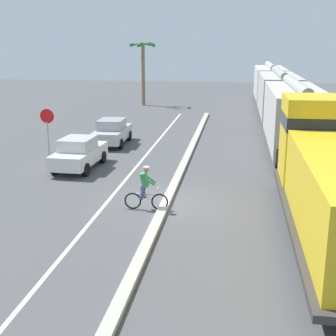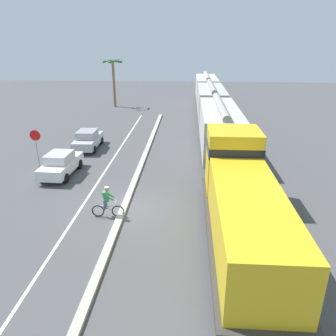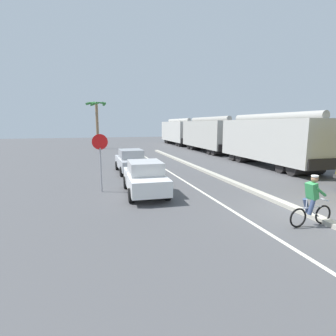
{
  "view_description": "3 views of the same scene",
  "coord_description": "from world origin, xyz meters",
  "px_view_note": "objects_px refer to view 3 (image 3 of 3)",
  "views": [
    {
      "loc": [
        2.67,
        -17.61,
        6.25
      ],
      "look_at": [
        0.06,
        -0.06,
        1.47
      ],
      "focal_mm": 50.0,
      "sensor_mm": 36.0,
      "label": 1
    },
    {
      "loc": [
        3.44,
        -15.8,
        8.68
      ],
      "look_at": [
        2.34,
        1.52,
        1.89
      ],
      "focal_mm": 35.0,
      "sensor_mm": 36.0,
      "label": 2
    },
    {
      "loc": [
        -7.53,
        -7.59,
        3.37
      ],
      "look_at": [
        -3.63,
        6.06,
        0.97
      ],
      "focal_mm": 28.0,
      "sensor_mm": 36.0,
      "label": 3
    }
  ],
  "objects_px": {
    "parked_car_silver": "(131,161)",
    "cyclist": "(312,202)",
    "parked_car_white": "(145,177)",
    "hopper_car_lead": "(271,140)",
    "stop_sign": "(100,152)",
    "palm_tree_near": "(97,114)",
    "hopper_car_trailing": "(178,132)",
    "hopper_car_middle": "(208,135)"
  },
  "relations": [
    {
      "from": "hopper_car_middle",
      "to": "hopper_car_trailing",
      "type": "height_order",
      "value": "same"
    },
    {
      "from": "hopper_car_middle",
      "to": "parked_car_white",
      "type": "height_order",
      "value": "hopper_car_middle"
    },
    {
      "from": "hopper_car_middle",
      "to": "cyclist",
      "type": "relative_size",
      "value": 6.18
    },
    {
      "from": "hopper_car_lead",
      "to": "palm_tree_near",
      "type": "height_order",
      "value": "palm_tree_near"
    },
    {
      "from": "palm_tree_near",
      "to": "hopper_car_lead",
      "type": "bearing_deg",
      "value": -56.7
    },
    {
      "from": "hopper_car_trailing",
      "to": "cyclist",
      "type": "xyz_separation_m",
      "value": [
        -6.61,
        -34.14,
        -1.26
      ]
    },
    {
      "from": "hopper_car_trailing",
      "to": "parked_car_white",
      "type": "height_order",
      "value": "hopper_car_trailing"
    },
    {
      "from": "hopper_car_middle",
      "to": "stop_sign",
      "type": "relative_size",
      "value": 3.68
    },
    {
      "from": "hopper_car_trailing",
      "to": "palm_tree_near",
      "type": "bearing_deg",
      "value": -163.79
    },
    {
      "from": "parked_car_silver",
      "to": "parked_car_white",
      "type": "bearing_deg",
      "value": -91.44
    },
    {
      "from": "parked_car_white",
      "to": "stop_sign",
      "type": "distance_m",
      "value": 2.55
    },
    {
      "from": "hopper_car_middle",
      "to": "parked_car_silver",
      "type": "distance_m",
      "value": 15.71
    },
    {
      "from": "hopper_car_trailing",
      "to": "palm_tree_near",
      "type": "relative_size",
      "value": 1.64
    },
    {
      "from": "hopper_car_trailing",
      "to": "stop_sign",
      "type": "distance_m",
      "value": 30.62
    },
    {
      "from": "stop_sign",
      "to": "parked_car_silver",
      "type": "bearing_deg",
      "value": 66.28
    },
    {
      "from": "hopper_car_lead",
      "to": "parked_car_silver",
      "type": "bearing_deg",
      "value": 177.68
    },
    {
      "from": "parked_car_white",
      "to": "stop_sign",
      "type": "relative_size",
      "value": 1.48
    },
    {
      "from": "hopper_car_middle",
      "to": "parked_car_silver",
      "type": "bearing_deg",
      "value": -134.57
    },
    {
      "from": "parked_car_white",
      "to": "parked_car_silver",
      "type": "relative_size",
      "value": 1.0
    },
    {
      "from": "hopper_car_lead",
      "to": "cyclist",
      "type": "relative_size",
      "value": 6.18
    },
    {
      "from": "hopper_car_middle",
      "to": "palm_tree_near",
      "type": "bearing_deg",
      "value": 148.38
    },
    {
      "from": "hopper_car_middle",
      "to": "hopper_car_trailing",
      "type": "relative_size",
      "value": 1.0
    },
    {
      "from": "parked_car_white",
      "to": "hopper_car_lead",
      "type": "bearing_deg",
      "value": 26.14
    },
    {
      "from": "hopper_car_lead",
      "to": "parked_car_white",
      "type": "xyz_separation_m",
      "value": [
        -11.14,
        -5.46,
        -1.26
      ]
    },
    {
      "from": "hopper_car_lead",
      "to": "palm_tree_near",
      "type": "distance_m",
      "value": 23.45
    },
    {
      "from": "hopper_car_lead",
      "to": "hopper_car_trailing",
      "type": "height_order",
      "value": "same"
    },
    {
      "from": "cyclist",
      "to": "palm_tree_near",
      "type": "height_order",
      "value": "palm_tree_near"
    },
    {
      "from": "parked_car_silver",
      "to": "cyclist",
      "type": "height_order",
      "value": "cyclist"
    },
    {
      "from": "parked_car_silver",
      "to": "hopper_car_lead",
      "type": "bearing_deg",
      "value": -2.32
    },
    {
      "from": "hopper_car_lead",
      "to": "parked_car_silver",
      "type": "xyz_separation_m",
      "value": [
        -10.99,
        0.45,
        -1.26
      ]
    },
    {
      "from": "hopper_car_trailing",
      "to": "palm_tree_near",
      "type": "xyz_separation_m",
      "value": [
        -12.8,
        -3.72,
        2.61
      ]
    },
    {
      "from": "cyclist",
      "to": "palm_tree_near",
      "type": "bearing_deg",
      "value": 101.49
    },
    {
      "from": "parked_car_white",
      "to": "palm_tree_near",
      "type": "relative_size",
      "value": 0.66
    },
    {
      "from": "parked_car_white",
      "to": "cyclist",
      "type": "bearing_deg",
      "value": -50.47
    },
    {
      "from": "hopper_car_lead",
      "to": "stop_sign",
      "type": "relative_size",
      "value": 3.68
    },
    {
      "from": "hopper_car_trailing",
      "to": "cyclist",
      "type": "height_order",
      "value": "hopper_car_trailing"
    },
    {
      "from": "hopper_car_trailing",
      "to": "cyclist",
      "type": "relative_size",
      "value": 6.18
    },
    {
      "from": "parked_car_white",
      "to": "palm_tree_near",
      "type": "bearing_deg",
      "value": 93.81
    },
    {
      "from": "hopper_car_middle",
      "to": "palm_tree_near",
      "type": "height_order",
      "value": "palm_tree_near"
    },
    {
      "from": "hopper_car_trailing",
      "to": "parked_car_silver",
      "type": "height_order",
      "value": "hopper_car_trailing"
    },
    {
      "from": "parked_car_silver",
      "to": "stop_sign",
      "type": "relative_size",
      "value": 1.47
    },
    {
      "from": "hopper_car_trailing",
      "to": "parked_car_silver",
      "type": "bearing_deg",
      "value": -115.77
    }
  ]
}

